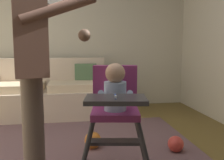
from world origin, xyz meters
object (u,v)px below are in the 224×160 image
high_chair (115,100)px  couch (48,93)px  toy_ball (176,144)px  adult_standing (31,67)px  toy_ball_second (93,140)px

high_chair → couch: bearing=-152.0°
couch → toy_ball: (1.38, -1.64, -0.25)m
couch → adult_standing: (0.11, -2.16, 0.57)m
toy_ball → adult_standing: bearing=-157.8°
couch → toy_ball: bearing=40.1°
couch → toy_ball_second: 1.56m
toy_ball_second → toy_ball: bearing=-14.8°
high_chair → toy_ball: high_chair is taller
toy_ball_second → couch: bearing=111.9°
toy_ball → toy_ball_second: toy_ball_second is taller
high_chair → toy_ball: (0.68, 0.39, -0.55)m
adult_standing → toy_ball_second: 1.19m
couch → high_chair: (0.70, -2.03, 0.29)m
couch → toy_ball: couch is taller
couch → toy_ball_second: bearing=21.9°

